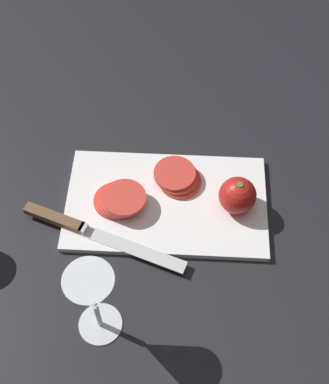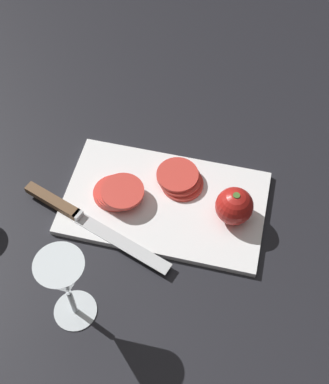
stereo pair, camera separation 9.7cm
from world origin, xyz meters
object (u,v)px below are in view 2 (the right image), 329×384
(wine_glass, at_px, (65,281))
(tomato_slice_stack_near, at_px, (118,192))
(knife, at_px, (69,210))
(tomato_slice_stack_far, at_px, (180,179))
(whole_tomato, at_px, (234,206))

(wine_glass, xyz_separation_m, tomato_slice_stack_near, (-0.01, -0.23, -0.09))
(knife, bearing_deg, tomato_slice_stack_far, 50.51)
(whole_tomato, xyz_separation_m, tomato_slice_stack_near, (0.21, 0.01, -0.02))
(wine_glass, distance_m, tomato_slice_stack_far, 0.32)
(whole_tomato, relative_size, tomato_slice_stack_near, 0.70)
(tomato_slice_stack_far, bearing_deg, wine_glass, 68.01)
(wine_glass, height_order, knife, wine_glass)
(wine_glass, bearing_deg, tomato_slice_stack_near, -92.73)
(tomato_slice_stack_far, bearing_deg, whole_tomato, 154.97)
(wine_glass, bearing_deg, tomato_slice_stack_far, -111.99)
(wine_glass, xyz_separation_m, whole_tomato, (-0.23, -0.24, -0.07))
(whole_tomato, distance_m, tomato_slice_stack_far, 0.12)
(wine_glass, bearing_deg, whole_tomato, -133.79)
(knife, relative_size, tomato_slice_stack_far, 3.31)
(wine_glass, relative_size, whole_tomato, 2.48)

